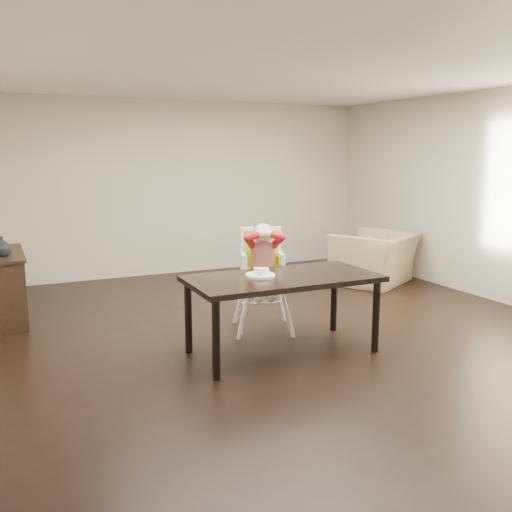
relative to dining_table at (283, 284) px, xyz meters
The scene contains 8 objects.
ground 0.93m from the dining_table, 51.41° to the left, with size 7.00×7.00×0.00m, color black.
room_walls 1.35m from the dining_table, 51.41° to the left, with size 6.02×7.02×2.71m.
dining_table is the anchor object (origin of this frame).
high_chair 0.76m from the dining_table, 79.36° to the left, with size 0.61×0.61×1.16m.
plate 0.24m from the dining_table, 164.70° to the left, with size 0.32×0.32×0.08m.
armchair 3.31m from the dining_table, 38.08° to the left, with size 1.15×0.75×1.01m, color #988760.
sideboard 3.30m from the dining_table, 136.25° to the left, with size 0.44×1.26×0.79m.
vase 3.13m from the dining_table, 139.51° to the left, with size 0.21×0.22×0.21m, color #99999E.
Camera 1 is at (-2.85, -5.17, 1.90)m, focal length 40.00 mm.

